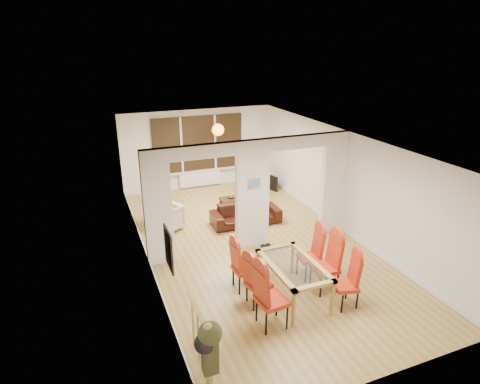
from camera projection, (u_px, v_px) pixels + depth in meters
floor at (252, 244)px, 9.76m from camera, size 5.00×9.00×0.01m
room_walls at (252, 195)px, 9.30m from camera, size 5.00×9.00×2.60m
divider_wall at (252, 195)px, 9.30m from camera, size 5.00×0.18×2.60m
bay_window_blinds at (198, 143)px, 13.09m from camera, size 3.00×0.08×1.80m
radiator at (200, 179)px, 13.48m from camera, size 1.40×0.08×0.50m
pendant_light at (218, 130)px, 11.97m from camera, size 0.36×0.36×0.36m
stair_newel at (199, 332)px, 6.01m from camera, size 0.40×1.20×1.10m
wall_poster at (169, 249)px, 6.25m from camera, size 0.04×0.52×0.67m
pillar_photo at (254, 184)px, 9.11m from camera, size 0.30×0.03×0.25m
dining_table at (293, 281)px, 7.62m from camera, size 0.88×1.57×0.74m
dining_chair_la at (272, 296)px, 6.79m from camera, size 0.52×0.52×1.18m
dining_chair_lb at (259, 281)px, 7.38m from camera, size 0.49×0.49×1.01m
dining_chair_lc at (244, 265)px, 7.86m from camera, size 0.44×0.44×1.04m
dining_chair_ra at (346, 282)px, 7.33m from camera, size 0.50×0.50×1.02m
dining_chair_rb at (325, 264)px, 7.78m from camera, size 0.47×0.47×1.15m
dining_chair_rc at (310, 254)px, 8.22m from camera, size 0.49×0.49×1.09m
sofa at (246, 214)px, 10.80m from camera, size 1.88×0.79×0.54m
armchair at (165, 218)px, 10.40m from camera, size 1.00×1.01×0.69m
person at (162, 190)px, 10.62m from camera, size 0.81×0.68×1.89m
television at (267, 182)px, 13.31m from camera, size 0.88×0.32×0.51m
coffee_table at (235, 201)px, 12.13m from camera, size 0.90×0.46×0.21m
bottle at (238, 192)px, 12.16m from camera, size 0.07×0.07×0.29m
bowl at (231, 197)px, 12.05m from camera, size 0.21×0.21×0.05m
shoes at (267, 248)px, 9.51m from camera, size 0.22×0.24×0.09m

